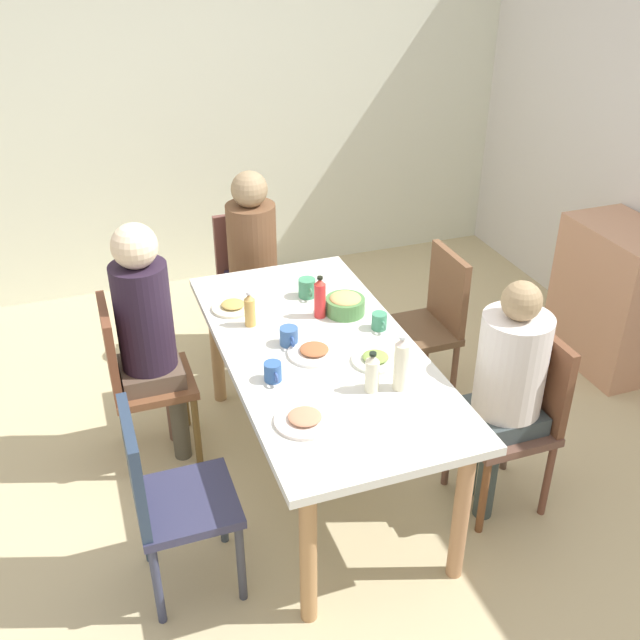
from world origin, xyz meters
TOP-DOWN VIEW (x-y plane):
  - ground_plane at (0.00, 0.00)m, footprint 5.78×5.78m
  - wall_left at (-2.47, 0.00)m, footprint 0.12×4.81m
  - dining_table at (0.00, 0.00)m, footprint 1.81×0.87m
  - chair_0 at (-0.45, -0.81)m, footprint 0.40×0.40m
  - person_0 at (-0.45, -0.72)m, footprint 0.30×0.30m
  - chair_1 at (0.45, 0.81)m, footprint 0.40×0.40m
  - person_1 at (0.45, 0.72)m, footprint 0.31×0.31m
  - chair_2 at (-1.28, 0.00)m, footprint 0.40×0.40m
  - person_2 at (-1.19, 0.00)m, footprint 0.30×0.30m
  - chair_3 at (-0.45, 0.81)m, footprint 0.40×0.40m
  - chair_4 at (0.45, -0.81)m, footprint 0.40×0.40m
  - plate_0 at (-0.50, -0.29)m, footprint 0.22×0.22m
  - plate_1 at (0.04, -0.04)m, footprint 0.24×0.24m
  - plate_2 at (0.19, 0.19)m, footprint 0.21×0.21m
  - plate_3 at (0.50, -0.24)m, footprint 0.25×0.25m
  - bowl_0 at (-0.27, 0.23)m, footprint 0.20×0.20m
  - cup_0 at (0.18, -0.28)m, footprint 0.11×0.08m
  - cup_1 at (-0.07, 0.33)m, footprint 0.11×0.07m
  - cup_2 at (-0.50, 0.11)m, footprint 0.13×0.09m
  - cup_3 at (-0.08, -0.12)m, footprint 0.12×0.09m
  - bottle_0 at (0.39, 0.09)m, footprint 0.06×0.06m
  - bottle_1 at (-0.28, 0.10)m, footprint 0.06×0.06m
  - bottle_2 at (0.41, 0.21)m, footprint 0.06×0.06m
  - bottle_3 at (-0.31, -0.25)m, footprint 0.05×0.05m
  - side_cabinet at (-0.40, 2.04)m, footprint 0.70×0.44m

SIDE VIEW (x-z plane):
  - ground_plane at x=0.00m, z-range 0.00..0.00m
  - side_cabinet at x=-0.40m, z-range 0.00..0.90m
  - chair_0 at x=-0.45m, z-range 0.06..0.96m
  - chair_1 at x=0.45m, z-range 0.06..0.96m
  - chair_2 at x=-1.28m, z-range 0.06..0.96m
  - chair_3 at x=-0.45m, z-range 0.06..0.96m
  - chair_4 at x=0.45m, z-range 0.06..0.96m
  - dining_table at x=0.00m, z-range 0.29..1.05m
  - person_1 at x=0.45m, z-range 0.12..1.31m
  - person_2 at x=-1.19m, z-range 0.12..1.34m
  - person_0 at x=-0.45m, z-range 0.12..1.42m
  - plate_1 at x=0.04m, z-range 0.75..0.79m
  - plate_3 at x=0.50m, z-range 0.75..0.79m
  - plate_0 at x=-0.50m, z-range 0.75..0.79m
  - plate_2 at x=0.19m, z-range 0.75..0.79m
  - cup_1 at x=-0.07m, z-range 0.76..0.84m
  - cup_0 at x=0.18m, z-range 0.76..0.84m
  - cup_3 at x=-0.08m, z-range 0.76..0.84m
  - cup_2 at x=-0.50m, z-range 0.76..0.86m
  - bowl_0 at x=-0.27m, z-range 0.76..0.86m
  - bottle_3 at x=-0.31m, z-range 0.75..0.93m
  - bottle_0 at x=0.39m, z-range 0.75..0.94m
  - bottle_1 at x=-0.28m, z-range 0.75..0.97m
  - bottle_2 at x=0.41m, z-range 0.75..1.01m
  - wall_left at x=-2.47m, z-range 0.00..2.60m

